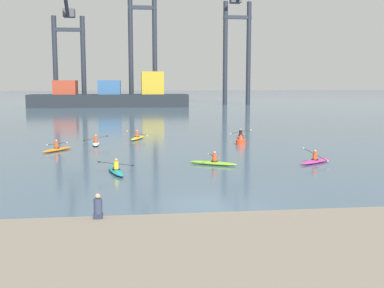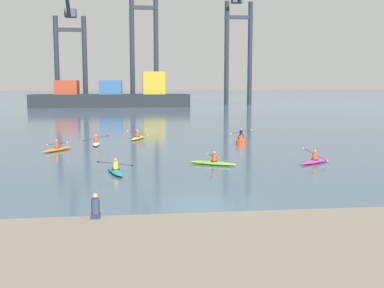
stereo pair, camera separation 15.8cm
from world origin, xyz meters
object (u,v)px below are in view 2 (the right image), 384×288
(gantry_crane_west, at_px, (70,41))
(channel_buoy, at_px, (241,141))
(kayak_white, at_px, (96,143))
(kayak_orange, at_px, (57,149))
(gantry_crane_west_mid, at_px, (144,30))
(kayak_magenta, at_px, (315,161))
(kayak_lime, at_px, (213,162))
(gantry_crane_east_mid, at_px, (239,34))
(kayak_yellow, at_px, (138,138))
(container_barge, at_px, (113,96))
(seated_onlooker, at_px, (96,207))
(kayak_red, at_px, (241,136))
(kayak_teal, at_px, (115,171))

(gantry_crane_west, height_order, channel_buoy, gantry_crane_west)
(kayak_white, bearing_deg, kayak_orange, -127.65)
(gantry_crane_west_mid, xyz_separation_m, kayak_magenta, (9.61, -92.65, -18.92))
(gantry_crane_west_mid, distance_m, kayak_lime, 94.45)
(channel_buoy, bearing_deg, kayak_white, 172.97)
(gantry_crane_west, bearing_deg, channel_buoy, -72.90)
(gantry_crane_east_mid, height_order, kayak_yellow, gantry_crane_east_mid)
(container_barge, distance_m, kayak_white, 73.30)
(container_barge, bearing_deg, kayak_lime, -83.18)
(gantry_crane_west_mid, bearing_deg, gantry_crane_west, -178.11)
(channel_buoy, xyz_separation_m, seated_onlooker, (-10.95, -25.40, 0.80))
(channel_buoy, height_order, seated_onlooker, seated_onlooker)
(gantry_crane_west, height_order, kayak_lime, gantry_crane_west)
(gantry_crane_west_mid, bearing_deg, seated_onlooker, -92.24)
(gantry_crane_west, xyz_separation_m, kayak_red, (26.37, -75.76, -15.79))
(gantry_crane_west, height_order, gantry_crane_east_mid, gantry_crane_east_mid)
(kayak_white, height_order, seated_onlooker, seated_onlooker)
(gantry_crane_west, distance_m, kayak_magenta, 97.48)
(kayak_orange, height_order, kayak_yellow, same)
(kayak_magenta, xyz_separation_m, kayak_teal, (-13.62, -2.14, 0.00))
(channel_buoy, bearing_deg, kayak_yellow, 148.90)
(gantry_crane_west, distance_m, kayak_orange, 85.54)
(channel_buoy, bearing_deg, kayak_lime, -112.44)
(kayak_magenta, relative_size, kayak_white, 0.91)
(channel_buoy, height_order, kayak_teal, channel_buoy)
(kayak_lime, xyz_separation_m, kayak_red, (5.60, 16.14, 0.00))
(kayak_lime, distance_m, kayak_magenta, 7.17)
(container_barge, distance_m, gantry_crane_west, 18.34)
(kayak_magenta, distance_m, seated_onlooker, 20.29)
(gantry_crane_west_mid, xyz_separation_m, gantry_crane_east_mid, (24.88, 1.41, -0.68))
(container_barge, relative_size, gantry_crane_west, 1.07)
(gantry_crane_east_mid, distance_m, seated_onlooker, 114.02)
(gantry_crane_west_mid, height_order, seated_onlooker, gantry_crane_west_mid)
(channel_buoy, height_order, kayak_white, channel_buoy)
(gantry_crane_west_mid, distance_m, kayak_red, 79.08)
(kayak_orange, distance_m, kayak_magenta, 20.55)
(kayak_lime, relative_size, kayak_red, 0.95)
(gantry_crane_west_mid, xyz_separation_m, kayak_lime, (2.45, -92.50, -18.92))
(container_barge, bearing_deg, kayak_magenta, -78.51)
(kayak_yellow, bearing_deg, channel_buoy, -31.10)
(container_barge, bearing_deg, kayak_teal, -87.55)
(kayak_lime, distance_m, seated_onlooker, 16.42)
(kayak_magenta, bearing_deg, kayak_orange, 155.60)
(container_barge, distance_m, kayak_red, 70.95)
(container_barge, xyz_separation_m, channel_buoy, (14.50, -74.85, -2.17))
(seated_onlooker, bearing_deg, container_barge, 92.03)
(gantry_crane_west, xyz_separation_m, kayak_teal, (14.32, -94.19, -15.79))
(kayak_white, bearing_deg, kayak_red, 16.07)
(kayak_lime, bearing_deg, seated_onlooker, -113.94)
(kayak_yellow, relative_size, kayak_magenta, 1.09)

